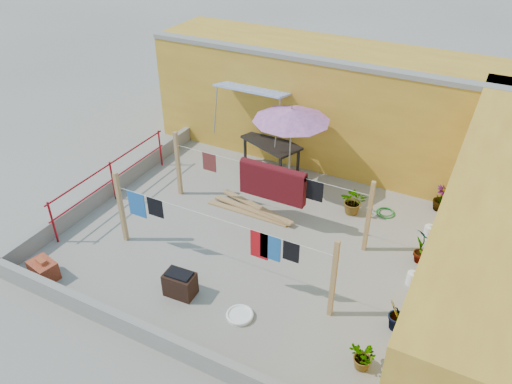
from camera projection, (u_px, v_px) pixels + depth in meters
ground at (250, 237)px, 11.66m from camera, size 80.00×80.00×0.00m
wall_back at (343, 106)px, 14.08m from camera, size 11.00×3.27×3.21m
wall_right at (509, 250)px, 8.78m from camera, size 2.40×9.00×3.20m
parapet_front at (155, 338)px, 8.88m from camera, size 8.30×0.16×0.44m
parapet_left at (113, 186)px, 13.12m from camera, size 0.16×7.30×0.44m
red_railing at (112, 175)px, 12.61m from camera, size 0.05×4.20×1.10m
clothesline_rig at (265, 190)px, 11.40m from camera, size 5.09×2.35×1.80m
patio_umbrella at (291, 115)px, 12.31m from camera, size 2.57×2.57×2.36m
outdoor_table at (271, 144)px, 14.03m from camera, size 1.90×1.43×0.80m
brick_stack at (44, 270)px, 10.39m from camera, size 0.64×0.52×0.50m
lumber_pile at (252, 210)px, 12.46m from camera, size 2.35×0.64×0.14m
brazier at (180, 284)px, 9.97m from camera, size 0.63×0.44×0.55m
white_basin at (240, 315)px, 9.56m from camera, size 0.53×0.53×0.09m
water_jug_a at (412, 278)px, 10.27m from camera, size 0.22×0.22×0.34m
water_jug_b at (429, 232)px, 11.55m from camera, size 0.24×0.24×0.38m
green_hose at (386, 212)px, 12.44m from camera, size 0.47×0.47×0.07m
plant_back_a at (354, 201)px, 12.29m from camera, size 0.75×0.68×0.72m
plant_back_b at (441, 199)px, 12.43m from camera, size 0.45×0.45×0.66m
plant_right_a at (422, 246)px, 10.68m from camera, size 0.57×0.55×0.91m
plant_right_b at (396, 316)px, 9.13m from camera, size 0.36×0.43×0.73m
plant_right_c at (364, 357)px, 8.46m from camera, size 0.65×0.63×0.54m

